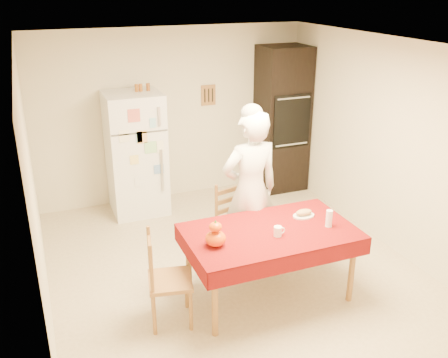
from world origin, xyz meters
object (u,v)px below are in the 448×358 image
chair_left (163,276)px  bread_plate (304,216)px  oven_cabinet (282,119)px  chair_far (234,220)px  wine_glass (329,218)px  coffee_mug (278,231)px  dining_table (270,237)px  refrigerator (136,154)px  seated_woman (250,191)px  pumpkin_lower (216,238)px

chair_left → bread_plate: chair_left is taller
oven_cabinet → chair_far: size_ratio=2.32×
wine_glass → coffee_mug: bearing=179.4°
oven_cabinet → chair_far: (-1.53, -1.78, -0.59)m
dining_table → refrigerator: bearing=107.1°
seated_woman → pumpkin_lower: bearing=44.5°
refrigerator → coffee_mug: refrigerator is taller
oven_cabinet → coffee_mug: 3.12m
coffee_mug → pumpkin_lower: bearing=175.6°
chair_far → wine_glass: bearing=-71.4°
chair_left → wine_glass: (1.71, -0.11, 0.34)m
refrigerator → dining_table: size_ratio=1.00×
oven_cabinet → coffee_mug: bearing=-118.3°
chair_left → wine_glass: 1.75m
refrigerator → bread_plate: 2.72m
pumpkin_lower → bread_plate: bearing=12.1°
chair_far → pumpkin_lower: 1.12m
oven_cabinet → chair_far: oven_cabinet is taller
seated_woman → pumpkin_lower: (-0.68, -0.72, -0.08)m
oven_cabinet → pumpkin_lower: size_ratio=11.12×
wine_glass → oven_cabinet: bearing=71.9°
pumpkin_lower → bread_plate: 1.11m
pumpkin_lower → wine_glass: size_ratio=1.12×
chair_left → dining_table: bearing=-77.9°
dining_table → pumpkin_lower: pumpkin_lower is taller
pumpkin_lower → wine_glass: (1.20, -0.06, 0.01)m
oven_cabinet → chair_left: oven_cabinet is taller
dining_table → pumpkin_lower: size_ratio=8.59×
dining_table → wine_glass: wine_glass is taller
refrigerator → pumpkin_lower: 2.64m
wine_glass → refrigerator: bearing=117.2°
pumpkin_lower → bread_plate: (1.08, 0.23, -0.06)m
refrigerator → coffee_mug: size_ratio=17.00×
oven_cabinet → chair_left: size_ratio=2.32×
oven_cabinet → coffee_mug: size_ratio=22.00×
oven_cabinet → dining_table: bearing=-119.8°
chair_far → pumpkin_lower: bearing=-137.3°
bread_plate → oven_cabinet: bearing=67.4°
oven_cabinet → seated_woman: oven_cabinet is taller
chair_far → chair_left: same height
coffee_mug → seated_woman: bearing=85.9°
bread_plate → refrigerator: bearing=117.6°
oven_cabinet → wine_glass: 2.90m
dining_table → chair_far: (-0.04, 0.82, -0.18)m
chair_left → pumpkin_lower: size_ratio=4.80×
dining_table → wine_glass: 0.63m
bread_plate → wine_glass: bearing=-66.8°
bread_plate → coffee_mug: bearing=-148.2°
dining_table → oven_cabinet: bearing=60.2°
refrigerator → oven_cabinet: bearing=1.2°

